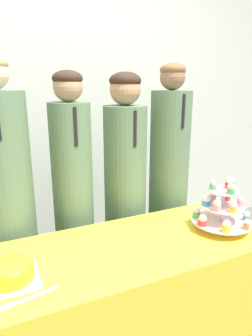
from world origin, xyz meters
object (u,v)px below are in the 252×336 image
round_cake (11,271)px  student_1 (74,203)px  student_2 (125,195)px  student_3 (168,185)px  cake_knife (19,302)px  cupcake_stand (222,208)px  student_0 (7,211)px

round_cake → student_1: (0.43, 0.58, 0.01)m
student_1 → student_2: (0.36, 0.00, -0.00)m
round_cake → student_3: bearing=27.1°
student_1 → student_2: size_ratio=1.00×
cake_knife → student_3: size_ratio=0.15×
student_1 → student_3: 0.71m
round_cake → student_1: size_ratio=0.14×
cupcake_stand → student_0: size_ratio=0.20×
student_0 → student_2: (0.76, -0.00, -0.02)m
cake_knife → round_cake: bearing=83.2°
round_cake → student_2: size_ratio=0.14×
round_cake → student_2: 0.98m
round_cake → student_0: 0.58m
student_0 → student_2: student_0 is taller
student_1 → student_2: bearing=0.0°
student_2 → student_0: bearing=180.0°
cupcake_stand → student_1: bearing=140.5°
student_0 → round_cake: bearing=-92.7°
student_1 → student_2: 0.36m
round_cake → student_0: (0.03, 0.58, 0.03)m
cake_knife → student_3: (1.13, 0.73, 0.08)m
cupcake_stand → round_cake: bearing=-179.6°
cupcake_stand → cake_knife: bearing=-172.0°
student_2 → cake_knife: bearing=-136.8°
cake_knife → cupcake_stand: cupcake_stand is taller
cupcake_stand → student_0: bearing=152.3°
cake_knife → cupcake_stand: (1.11, 0.16, 0.13)m
student_0 → cake_knife: bearing=-91.3°
round_cake → student_0: bearing=87.3°
cake_knife → student_3: student_3 is taller
student_2 → round_cake: bearing=-143.6°
student_1 → student_3: size_ratio=0.96×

